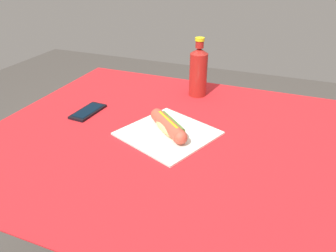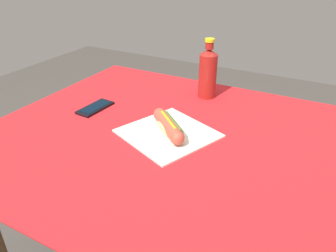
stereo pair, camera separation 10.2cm
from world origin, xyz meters
The scene contains 5 objects.
dining_table centered at (0.00, 0.00, 0.65)m, with size 1.12×1.01×0.78m.
paper_wrapper centered at (0.02, 0.01, 0.78)m, with size 0.26×0.26×0.01m, color silver.
hot_dog centered at (0.02, 0.01, 0.81)m, with size 0.17×0.16×0.05m.
cell_phone centered at (-0.31, 0.04, 0.78)m, with size 0.07×0.15×0.01m.
soda_bottle centered at (0.01, 0.35, 0.88)m, with size 0.07×0.07×0.23m.
Camera 1 is at (0.35, -0.82, 1.30)m, focal length 34.13 mm.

